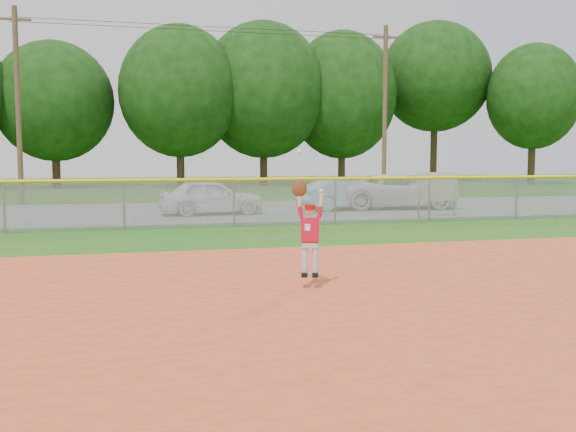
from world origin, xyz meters
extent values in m
plane|color=#245713|center=(0.00, 0.00, 0.00)|extent=(120.00, 120.00, 0.00)
cube|color=#C24623|center=(0.00, -3.00, 0.02)|extent=(24.00, 16.00, 0.04)
cube|color=slate|center=(0.00, 16.00, 0.01)|extent=(44.00, 10.00, 0.03)
imported|color=white|center=(-0.15, 14.35, 0.70)|extent=(4.03, 1.88, 1.33)
imported|color=#8FB8D5|center=(5.51, 15.14, 0.68)|extent=(4.13, 2.01, 1.30)
imported|color=white|center=(7.80, 15.25, 0.76)|extent=(5.47, 2.95, 1.46)
cylinder|color=gray|center=(6.85, 11.16, 0.62)|extent=(0.06, 0.06, 1.23)
cylinder|color=gray|center=(8.45, 11.54, 0.62)|extent=(0.06, 0.06, 1.23)
cube|color=beige|center=(7.65, 11.35, 1.13)|extent=(1.81, 0.47, 1.03)
cube|color=gray|center=(0.00, 10.00, 0.75)|extent=(40.00, 0.03, 1.50)
cylinder|color=yellow|center=(0.00, 10.00, 1.50)|extent=(40.00, 0.10, 0.10)
cylinder|color=gray|center=(-6.67, 10.00, 0.75)|extent=(0.06, 0.06, 1.50)
cylinder|color=gray|center=(-3.33, 10.00, 0.75)|extent=(0.06, 0.06, 1.50)
cylinder|color=gray|center=(0.00, 10.00, 0.75)|extent=(0.06, 0.06, 1.50)
cylinder|color=gray|center=(3.33, 10.00, 0.75)|extent=(0.06, 0.06, 1.50)
cylinder|color=gray|center=(6.67, 10.00, 0.75)|extent=(0.06, 0.06, 1.50)
cylinder|color=gray|center=(10.00, 10.00, 0.75)|extent=(0.06, 0.06, 1.50)
cylinder|color=#4C3823|center=(-8.00, 22.00, 4.50)|extent=(0.24, 0.24, 9.00)
cube|color=#4C3823|center=(-8.00, 22.00, 8.40)|extent=(1.40, 0.10, 0.10)
cylinder|color=#4C3823|center=(10.00, 22.00, 4.50)|extent=(0.24, 0.24, 9.00)
cube|color=#4C3823|center=(10.00, 22.00, 8.40)|extent=(1.40, 0.10, 0.10)
cylinder|color=black|center=(1.00, 22.00, 8.30)|extent=(18.50, 0.02, 0.02)
cylinder|color=black|center=(1.00, 22.00, 8.50)|extent=(18.50, 0.02, 0.02)
cylinder|color=#422D1C|center=(-8.07, 38.17, 2.05)|extent=(0.56, 0.56, 4.11)
ellipsoid|color=#193F0F|center=(-8.07, 38.17, 6.07)|extent=(8.19, 8.19, 8.39)
cylinder|color=#422D1C|center=(0.53, 37.14, 2.32)|extent=(0.56, 0.56, 4.64)
ellipsoid|color=#193F0F|center=(0.53, 37.14, 6.86)|extent=(8.57, 8.57, 9.43)
cylinder|color=#422D1C|center=(6.92, 38.34, 2.44)|extent=(0.56, 0.56, 4.89)
ellipsoid|color=#193F0F|center=(6.92, 38.34, 7.22)|extent=(9.41, 9.41, 10.28)
cylinder|color=#422D1C|center=(13.43, 39.01, 2.39)|extent=(0.56, 0.56, 4.78)
ellipsoid|color=#193F0F|center=(13.43, 39.01, 7.06)|extent=(8.62, 8.62, 10.06)
cylinder|color=#422D1C|center=(21.93, 39.94, 2.99)|extent=(0.56, 0.56, 5.99)
ellipsoid|color=#193F0F|center=(21.93, 39.94, 8.85)|extent=(9.18, 9.18, 9.14)
cylinder|color=#422D1C|center=(28.03, 35.14, 2.35)|extent=(0.56, 0.56, 4.69)
ellipsoid|color=#193F0F|center=(28.03, 35.14, 6.94)|extent=(7.23, 7.23, 8.32)
cylinder|color=silver|center=(-0.39, 0.33, 0.48)|extent=(0.14, 0.14, 0.50)
cylinder|color=silver|center=(-0.22, 0.27, 0.48)|extent=(0.14, 0.14, 0.50)
cube|color=black|center=(-0.40, 0.30, 0.26)|extent=(0.16, 0.22, 0.07)
cube|color=black|center=(-0.23, 0.24, 0.26)|extent=(0.16, 0.22, 0.07)
cube|color=silver|center=(-0.31, 0.30, 0.76)|extent=(0.29, 0.21, 0.10)
cube|color=maroon|center=(-0.31, 0.30, 0.82)|extent=(0.30, 0.22, 0.04)
cube|color=red|center=(-0.31, 0.30, 1.01)|extent=(0.33, 0.24, 0.38)
cube|color=white|center=(-0.37, 0.23, 1.06)|extent=(0.09, 0.03, 0.11)
sphere|color=beige|center=(-0.31, 0.30, 1.33)|extent=(0.21, 0.21, 0.17)
cylinder|color=#A20D0A|center=(-0.31, 0.30, 1.38)|extent=(0.22, 0.22, 0.08)
cube|color=#A20D0A|center=(-0.34, 0.21, 1.35)|extent=(0.15, 0.13, 0.02)
cylinder|color=red|center=(-0.46, 0.35, 1.30)|extent=(0.11, 0.10, 0.21)
cylinder|color=beige|center=(-0.48, 0.35, 1.51)|extent=(0.09, 0.08, 0.22)
ellipsoid|color=#4C2D14|center=(-0.48, 0.35, 1.70)|extent=(0.28, 0.19, 0.30)
sphere|color=white|center=(-0.48, 0.35, 2.29)|extent=(0.10, 0.10, 0.08)
cylinder|color=red|center=(-0.16, 0.25, 1.30)|extent=(0.11, 0.10, 0.21)
cylinder|color=beige|center=(-0.14, 0.25, 1.51)|extent=(0.09, 0.08, 0.22)
sphere|color=beige|center=(-0.14, 0.25, 1.65)|extent=(0.10, 0.10, 0.08)
camera|label=1|loc=(-3.21, -9.78, 2.21)|focal=40.00mm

